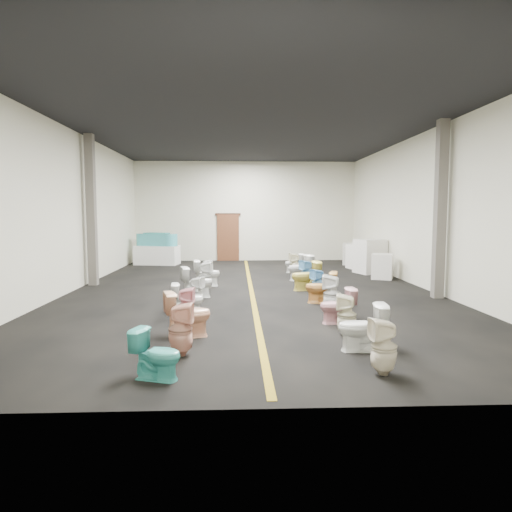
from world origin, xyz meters
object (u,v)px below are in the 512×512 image
object	(u,v)px
toilet_left_9	(207,270)
toilet_left_4	(188,299)
toilet_left_6	(197,282)
toilet_right_4	(332,294)
toilet_left_1	(181,330)
toilet_right_2	(347,315)
toilet_right_3	(338,306)
toilet_right_6	(318,283)
appliance_crate_a	(382,266)
toilet_right_10	(295,265)
toilet_right_8	(306,273)
toilet_left_2	(188,314)
appliance_crate_d	(351,254)
toilet_left_8	(207,273)
display_table	(157,255)
toilet_right_7	(306,276)
toilet_right_1	(362,327)
toilet_right_5	(321,287)
toilet_left_7	(205,277)
toilet_left_5	(197,291)
bathtub	(157,239)
appliance_crate_b	(370,256)
toilet_right_9	(300,268)
toilet_right_11	(294,263)
toilet_left_3	(186,307)
toilet_right_0	(384,347)

from	to	relation	value
toilet_left_9	toilet_left_4	bearing A→B (deg)	163.11
toilet_left_6	toilet_right_4	distance (m)	3.67
toilet_left_1	toilet_right_2	bearing A→B (deg)	-68.52
toilet_right_3	toilet_right_6	distance (m)	2.97
appliance_crate_a	toilet_right_10	xyz separation A→B (m)	(-2.81, 0.74, -0.01)
appliance_crate_a	toilet_right_8	world-z (taller)	appliance_crate_a
toilet_left_1	toilet_right_10	size ratio (longest dim) A/B	1.01
toilet_left_2	toilet_left_6	bearing A→B (deg)	-14.74
toilet_right_3	toilet_right_6	xyz separation A→B (m)	(0.14, 2.97, 0.01)
appliance_crate_d	toilet_left_8	bearing A→B (deg)	-136.47
display_table	toilet_right_6	size ratio (longest dim) A/B	2.48
toilet_right_2	toilet_right_7	world-z (taller)	toilet_right_7
toilet_right_1	toilet_right_5	world-z (taller)	toilet_right_5
display_table	toilet_right_1	size ratio (longest dim) A/B	2.34
toilet_left_9	toilet_left_7	bearing A→B (deg)	166.89
toilet_left_1	toilet_left_9	distance (m)	7.65
toilet_right_10	toilet_right_1	bearing A→B (deg)	-4.02
toilet_left_6	toilet_right_1	size ratio (longest dim) A/B	1.06
appliance_crate_a	appliance_crate_d	xyz separation A→B (m)	(0.00, 4.16, 0.04)
display_table	toilet_left_5	world-z (taller)	display_table
bathtub	toilet_right_3	xyz separation A→B (m)	(5.36, -10.61, -0.72)
toilet_left_4	toilet_right_5	world-z (taller)	toilet_right_5
toilet_left_1	toilet_right_4	bearing A→B (deg)	-44.23
toilet_right_8	toilet_left_4	bearing A→B (deg)	-63.91
appliance_crate_b	toilet_left_8	size ratio (longest dim) A/B	1.56
toilet_left_2	toilet_right_1	bearing A→B (deg)	-125.63
toilet_right_3	toilet_right_9	size ratio (longest dim) A/B	0.85
toilet_right_10	toilet_right_11	bearing A→B (deg)	169.61
appliance_crate_b	toilet_left_3	world-z (taller)	appliance_crate_b
toilet_left_5	toilet_right_4	distance (m)	3.16
toilet_right_6	toilet_right_11	bearing A→B (deg)	157.16
toilet_right_0	toilet_left_1	bearing A→B (deg)	-111.65
display_table	toilet_right_6	xyz separation A→B (m)	(5.49, -7.64, -0.04)
toilet_right_9	toilet_left_9	bearing A→B (deg)	-107.49
display_table	toilet_right_7	world-z (taller)	toilet_right_7
toilet_left_3	toilet_right_1	bearing A→B (deg)	-119.25
toilet_left_1	toilet_left_7	world-z (taller)	toilet_left_7
toilet_right_7	toilet_left_1	bearing A→B (deg)	-33.72
toilet_left_1	toilet_left_6	size ratio (longest dim) A/B	1.01
display_table	toilet_right_8	bearing A→B (deg)	-46.76
appliance_crate_b	toilet_right_7	world-z (taller)	appliance_crate_b
toilet_right_4	toilet_right_11	xyz separation A→B (m)	(0.03, 6.76, -0.07)
display_table	toilet_right_8	world-z (taller)	display_table
toilet_left_3	toilet_right_11	xyz separation A→B (m)	(3.09, 7.76, -0.03)
display_table	appliance_crate_b	distance (m)	8.78
toilet_right_2	appliance_crate_b	bearing A→B (deg)	179.54
toilet_right_3	toilet_right_5	bearing A→B (deg)	174.45
toilet_left_8	toilet_left_3	bearing A→B (deg)	172.42
toilet_right_1	toilet_right_9	distance (m)	7.61
appliance_crate_a	toilet_left_8	world-z (taller)	appliance_crate_a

